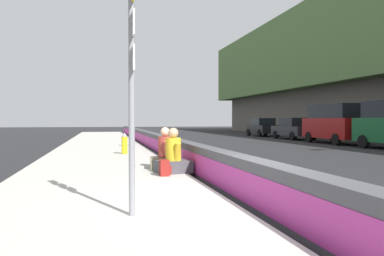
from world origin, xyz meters
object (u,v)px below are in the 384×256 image
backpack (165,168)px  parked_car_midline (294,128)px  route_sign_post (132,73)px  parked_car_fourth (335,123)px  fire_hydrant (125,143)px  seated_person_foreground (173,159)px  parked_car_far (263,127)px  seated_person_middle (165,155)px

backpack → parked_car_midline: parked_car_midline is taller
route_sign_post → parked_car_fourth: 21.85m
fire_hydrant → seated_person_foreground: seated_person_foreground is taller
parked_car_fourth → parked_car_far: size_ratio=1.13×
seated_person_middle → backpack: (-1.47, 0.25, -0.18)m
parked_car_midline → fire_hydrant: bearing=130.2°
route_sign_post → parked_car_midline: route_sign_post is taller
parked_car_far → backpack: bearing=151.4°
seated_person_foreground → backpack: (-0.53, 0.32, -0.18)m
fire_hydrant → parked_car_fourth: (6.07, -13.85, 0.77)m
seated_person_middle → parked_car_far: size_ratio=0.26×
seated_person_foreground → seated_person_middle: (0.94, 0.07, -0.00)m
fire_hydrant → seated_person_middle: bearing=-170.2°
seated_person_middle → parked_car_fourth: parked_car_fourth is taller
parked_car_far → fire_hydrant: bearing=142.0°
seated_person_middle → parked_car_midline: parked_car_midline is taller
seated_person_middle → parked_car_far: (22.97, -13.10, 0.35)m
seated_person_middle → backpack: size_ratio=2.99×
backpack → parked_car_fourth: bearing=-46.4°
fire_hydrant → parked_car_far: bearing=-38.0°
fire_hydrant → parked_car_midline: bearing=-49.8°
route_sign_post → fire_hydrant: size_ratio=4.09×
route_sign_post → seated_person_middle: bearing=-14.2°
parked_car_fourth → fire_hydrant: bearing=113.7°
backpack → seated_person_foreground: bearing=-31.2°
backpack → parked_car_fourth: (12.60, -13.22, 1.02)m
fire_hydrant → backpack: bearing=-174.5°
route_sign_post → seated_person_foreground: bearing=-17.9°
seated_person_foreground → seated_person_middle: bearing=4.3°
route_sign_post → fire_hydrant: (10.41, -0.48, -1.65)m
route_sign_post → parked_car_far: (28.31, -14.45, -1.37)m
route_sign_post → parked_car_far: 31.82m
seated_person_foreground → backpack: bearing=148.8°
parked_car_midline → backpack: bearing=144.0°
fire_hydrant → parked_car_far: (17.90, -13.97, 0.27)m
fire_hydrant → backpack: fire_hydrant is taller
parked_car_fourth → seated_person_foreground: bearing=133.1°
seated_person_foreground → backpack: 0.65m
seated_person_foreground → seated_person_middle: size_ratio=1.00×
seated_person_foreground → fire_hydrant: bearing=9.0°
parked_car_fourth → parked_car_far: parked_car_fourth is taller
fire_hydrant → parked_car_fourth: bearing=-66.3°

